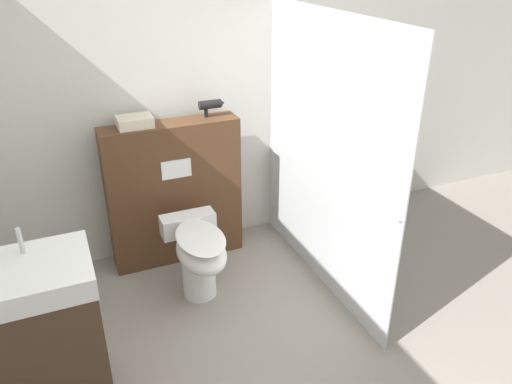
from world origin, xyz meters
name	(u,v)px	position (x,y,z in m)	size (l,w,h in m)	color
wall_back	(193,95)	(0.00, 1.84, 1.25)	(8.00, 0.06, 2.50)	silver
partition_panel	(175,193)	(-0.25, 1.62, 0.56)	(1.01, 0.23, 1.12)	#51331E
shower_glass	(325,159)	(0.65, 0.94, 0.96)	(0.04, 1.73, 1.93)	silver
toilet	(199,254)	(-0.25, 1.05, 0.36)	(0.39, 0.64, 0.54)	white
sink_vanity	(42,340)	(-1.26, 0.46, 0.46)	(0.61, 0.48, 1.05)	#473323
hair_drier	(211,105)	(0.08, 1.65, 1.21)	(0.20, 0.07, 0.13)	black
folded_towel	(135,122)	(-0.49, 1.64, 1.16)	(0.24, 0.18, 0.08)	beige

